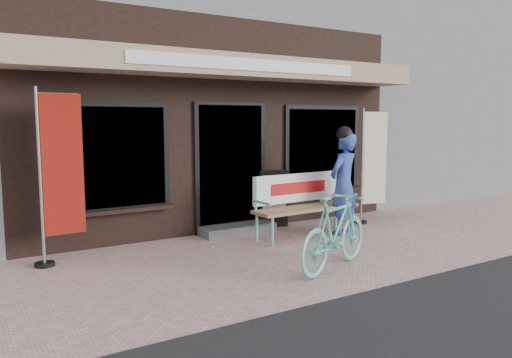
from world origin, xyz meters
TOP-DOWN VIEW (x-y plane):
  - ground at (0.00, 0.00)m, footprint 70.00×70.00m
  - storefront at (0.00, 4.96)m, footprint 7.00×6.77m
  - neighbor_right_near at (8.50, 5.50)m, footprint 10.00×7.00m
  - bench at (0.84, 1.05)m, footprint 1.90×0.55m
  - person at (1.49, 0.80)m, footprint 0.72×0.58m
  - bicycle at (0.05, -0.67)m, footprint 1.67×1.01m
  - nobori_red at (-2.86, 1.44)m, footprint 0.69×0.27m
  - nobori_cream at (2.55, 1.20)m, footprint 0.63×0.28m
  - menu_stand at (0.80, 1.85)m, footprint 0.51×0.26m

SIDE VIEW (x-z plane):
  - ground at x=0.00m, z-range 0.00..0.00m
  - bicycle at x=0.05m, z-range 0.00..0.97m
  - menu_stand at x=0.80m, z-range 0.01..1.03m
  - bench at x=0.84m, z-range 0.09..1.11m
  - person at x=1.49m, z-range -0.02..1.79m
  - nobori_cream at x=2.55m, z-range 0.03..2.15m
  - nobori_red at x=-2.86m, z-range 0.04..2.37m
  - neighbor_right_near at x=8.50m, z-range 0.00..5.60m
  - storefront at x=0.00m, z-range -0.01..5.99m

